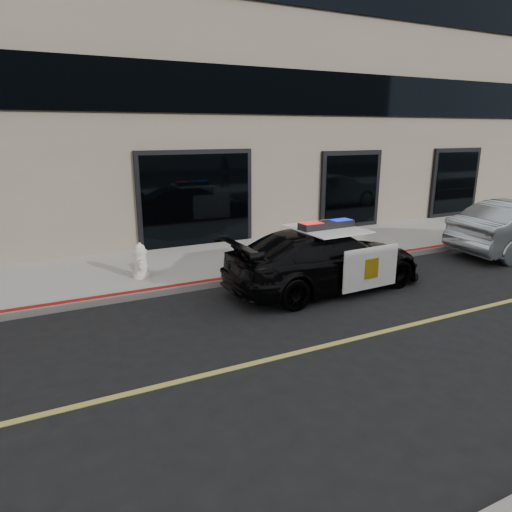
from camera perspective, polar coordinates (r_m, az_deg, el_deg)
name	(u,v)px	position (r m, az deg, el deg)	size (l,w,h in m)	color
ground	(386,331)	(8.38, 15.90, -9.04)	(120.00, 120.00, 0.00)	black
sidewalk_n	(254,256)	(12.48, -0.29, 0.02)	(60.00, 3.50, 0.15)	gray
building_n	(185,51)	(17.11, -8.82, 24.03)	(60.00, 7.00, 12.00)	#756856
police_car	(325,259)	(10.11, 8.65, -0.31)	(2.34, 4.77, 1.51)	black
fire_hydrant	(141,261)	(10.63, -14.22, -0.67)	(0.37, 0.51, 0.81)	silver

